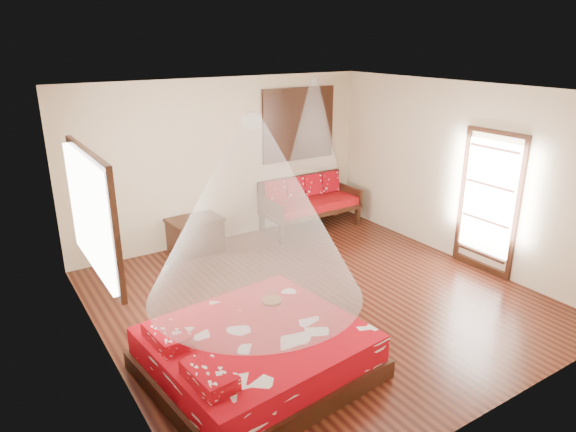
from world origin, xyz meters
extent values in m
cube|color=black|center=(0.00, 0.00, -0.01)|extent=(5.50, 5.50, 0.02)
cube|color=white|center=(0.00, 0.00, 2.81)|extent=(5.50, 5.50, 0.02)
cube|color=beige|center=(-2.76, 0.00, 1.40)|extent=(0.02, 5.50, 2.80)
cube|color=beige|center=(2.76, 0.00, 1.40)|extent=(0.02, 5.50, 2.80)
cube|color=beige|center=(0.00, 2.76, 1.40)|extent=(5.50, 0.02, 2.80)
cube|color=beige|center=(0.00, -2.76, 1.40)|extent=(5.50, 0.02, 2.80)
cube|color=black|center=(-1.50, -1.01, 0.10)|extent=(2.36, 2.17, 0.20)
cube|color=#A30511|center=(-1.50, -1.01, 0.35)|extent=(2.25, 2.06, 0.30)
cube|color=#A30511|center=(-2.26, -1.50, 0.57)|extent=(0.37, 0.60, 0.14)
cube|color=#A30511|center=(-2.35, -0.68, 0.57)|extent=(0.37, 0.60, 0.14)
cube|color=black|center=(0.67, 1.95, 0.21)|extent=(0.08, 0.08, 0.42)
cube|color=black|center=(2.39, 1.95, 0.21)|extent=(0.08, 0.08, 0.42)
cube|color=black|center=(0.67, 2.65, 0.21)|extent=(0.08, 0.08, 0.42)
cube|color=black|center=(2.39, 2.65, 0.21)|extent=(0.08, 0.08, 0.42)
cube|color=black|center=(1.53, 2.30, 0.38)|extent=(1.83, 0.81, 0.08)
cube|color=maroon|center=(1.53, 2.30, 0.49)|extent=(1.77, 0.75, 0.14)
cube|color=black|center=(1.53, 2.67, 0.67)|extent=(1.83, 0.06, 0.55)
cube|color=black|center=(0.65, 2.30, 0.54)|extent=(0.06, 0.81, 0.30)
cube|color=black|center=(2.41, 2.30, 0.54)|extent=(0.06, 0.81, 0.30)
cube|color=#A30511|center=(0.92, 2.55, 0.75)|extent=(0.39, 0.20, 0.40)
cube|color=#A30511|center=(1.33, 2.55, 0.75)|extent=(0.39, 0.20, 0.40)
cube|color=#A30511|center=(1.73, 2.55, 0.75)|extent=(0.39, 0.20, 0.40)
cube|color=#A30511|center=(2.14, 2.55, 0.75)|extent=(0.39, 0.20, 0.40)
cube|color=black|center=(-0.72, 2.45, 0.26)|extent=(0.84, 0.63, 0.53)
cube|color=black|center=(-0.72, 2.45, 0.55)|extent=(0.89, 0.68, 0.05)
cube|color=black|center=(1.53, 2.72, 1.90)|extent=(1.52, 0.06, 1.32)
cube|color=black|center=(1.53, 2.71, 1.90)|extent=(1.35, 0.04, 1.10)
cube|color=black|center=(-2.72, 0.20, 1.70)|extent=(0.08, 1.74, 1.34)
cube|color=white|center=(-2.68, 0.20, 1.70)|extent=(0.04, 1.54, 1.10)
cube|color=black|center=(2.72, -0.60, 1.05)|extent=(0.08, 1.02, 2.16)
cube|color=white|center=(2.70, -0.60, 1.15)|extent=(0.03, 0.82, 1.70)
cylinder|color=brown|center=(-1.03, -0.54, 0.52)|extent=(0.24, 0.24, 0.03)
cone|color=white|center=(-1.50, -1.01, 1.85)|extent=(2.16, 2.16, 1.80)
cone|color=white|center=(1.53, 2.25, 2.00)|extent=(0.88, 0.88, 1.50)
camera|label=1|loc=(-3.75, -5.10, 3.42)|focal=32.00mm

